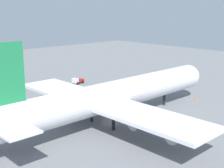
# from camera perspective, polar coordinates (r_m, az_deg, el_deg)

# --- Properties ---
(ground_plane) EXTENTS (259.28, 259.28, 0.00)m
(ground_plane) POSITION_cam_1_polar(r_m,az_deg,el_deg) (71.36, -0.00, -6.88)
(ground_plane) COLOR slate
(cargo_airplane) EXTENTS (64.82, 51.65, 19.55)m
(cargo_airplane) POSITION_cam_1_polar(r_m,az_deg,el_deg) (69.33, -0.13, -2.22)
(cargo_airplane) COLOR silver
(cargo_airplane) RESTS_ON ground_plane
(baggage_tug) EXTENTS (4.39, 2.97, 2.05)m
(baggage_tug) POSITION_cam_1_polar(r_m,az_deg,el_deg) (107.33, -6.21, 0.59)
(baggage_tug) COLOR silver
(baggage_tug) RESTS_ON ground_plane
(safety_cone_nose) EXTENTS (0.57, 0.57, 0.81)m
(safety_cone_nose) POSITION_cam_1_polar(r_m,az_deg,el_deg) (91.14, 14.89, -2.53)
(safety_cone_nose) COLOR orange
(safety_cone_nose) RESTS_ON ground_plane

